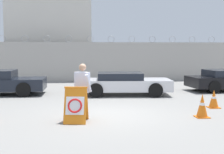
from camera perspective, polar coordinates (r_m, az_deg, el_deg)
The scene contains 8 objects.
ground_plane at distance 10.86m, azimuth -0.97°, elevation -6.96°, with size 90.00×90.00×0.00m, color gray.
perimeter_wall at distance 21.76m, azimuth -4.00°, elevation 2.79°, with size 36.00×0.30×3.19m.
building_block at distance 25.70m, azimuth -11.06°, elevation 6.92°, with size 6.19×5.47×6.19m.
barricade_sign at distance 9.77m, azimuth -6.62°, elevation -5.05°, with size 0.81×0.90×1.12m.
security_guard at distance 10.27m, azimuth -5.39°, elevation -1.96°, with size 0.59×0.62×1.80m.
traffic_cone_mid at distance 10.84m, azimuth 16.17°, elevation -5.07°, with size 0.44×0.44×0.79m.
traffic_cone_far at distance 12.72m, azimuth 18.12°, elevation -3.83°, with size 0.43×0.43×0.70m.
parked_car_rear_sedan at distance 15.45m, azimuth 2.15°, elevation -1.13°, with size 4.66×2.25×1.11m.
Camera 1 is at (-1.09, -10.56, 2.29)m, focal length 50.00 mm.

